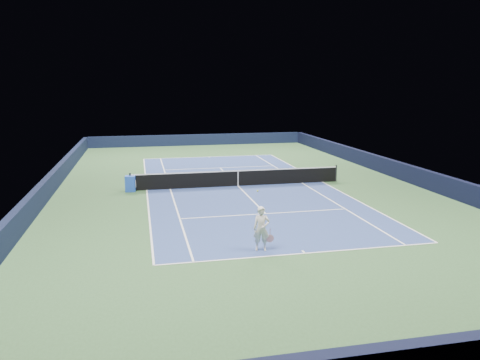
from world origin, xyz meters
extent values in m
plane|color=#2E512C|center=(0.00, 0.00, 0.00)|extent=(40.00, 40.00, 0.00)
cube|color=black|center=(0.00, 19.82, 0.55)|extent=(22.00, 0.35, 1.10)
cube|color=black|center=(10.82, 0.00, 0.55)|extent=(0.35, 40.00, 1.10)
cube|color=#101732|center=(-10.82, 0.00, 0.55)|extent=(0.35, 40.00, 1.10)
cube|color=navy|center=(0.00, 0.00, 0.00)|extent=(10.97, 23.77, 0.01)
cube|color=white|center=(0.00, 11.88, 0.01)|extent=(10.97, 0.08, 0.00)
cube|color=white|center=(0.00, -11.88, 0.01)|extent=(10.97, 0.08, 0.00)
cube|color=white|center=(5.49, 0.00, 0.01)|extent=(0.08, 23.77, 0.00)
cube|color=white|center=(-5.49, 0.00, 0.01)|extent=(0.08, 23.77, 0.00)
cube|color=white|center=(4.12, 0.00, 0.01)|extent=(0.08, 23.77, 0.00)
cube|color=white|center=(-4.12, 0.00, 0.01)|extent=(0.08, 23.77, 0.00)
cube|color=white|center=(0.00, 6.40, 0.01)|extent=(8.23, 0.08, 0.00)
cube|color=white|center=(0.00, -6.40, 0.01)|extent=(8.23, 0.08, 0.00)
cube|color=white|center=(0.00, 0.00, 0.01)|extent=(0.08, 12.80, 0.00)
cube|color=white|center=(0.00, 11.73, 0.01)|extent=(0.08, 0.30, 0.00)
cube|color=white|center=(0.00, -11.73, 0.01)|extent=(0.08, 0.30, 0.00)
cylinder|color=black|center=(-6.40, 0.00, 0.54)|extent=(0.10, 0.10, 1.07)
cylinder|color=black|center=(6.40, 0.00, 0.54)|extent=(0.10, 0.10, 1.07)
cube|color=black|center=(0.00, 0.00, 0.46)|extent=(12.80, 0.03, 0.91)
cube|color=white|center=(0.00, 0.00, 0.94)|extent=(12.80, 0.04, 0.06)
cube|color=white|center=(0.00, 0.00, 0.46)|extent=(0.05, 0.04, 0.91)
cube|color=blue|center=(-6.40, -0.10, 0.46)|extent=(0.62, 0.57, 0.92)
cube|color=silver|center=(-6.11, -0.10, 0.45)|extent=(0.04, 0.41, 0.41)
imported|color=silver|center=(-1.49, -11.21, 0.85)|extent=(0.69, 0.53, 1.68)
cylinder|color=#C78195|center=(-1.17, -11.26, 0.70)|extent=(0.03, 0.03, 0.28)
cylinder|color=black|center=(-1.17, -11.26, 0.46)|extent=(0.28, 0.02, 0.28)
cylinder|color=pink|center=(-1.17, -11.26, 0.46)|extent=(0.30, 0.03, 0.30)
sphere|color=gold|center=(-1.39, -10.21, 2.06)|extent=(0.07, 0.07, 0.07)
camera|label=1|loc=(-5.80, -27.30, 6.12)|focal=35.00mm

